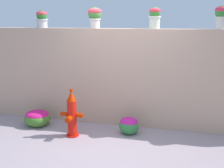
{
  "coord_description": "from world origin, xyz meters",
  "views": [
    {
      "loc": [
        1.1,
        -4.41,
        2.17
      ],
      "look_at": [
        -0.26,
        0.93,
        0.89
      ],
      "focal_mm": 45.01,
      "sensor_mm": 36.0,
      "label": 1
    }
  ],
  "objects_px": {
    "fire_hydrant": "(72,115)",
    "potted_plant_4": "(222,14)",
    "flower_bush_left": "(37,117)",
    "flower_bush_right": "(129,125)",
    "potted_plant_1": "(42,18)",
    "potted_plant_3": "(155,16)",
    "potted_plant_2": "(95,15)"
  },
  "relations": [
    {
      "from": "potted_plant_4",
      "to": "fire_hydrant",
      "type": "relative_size",
      "value": 0.46
    },
    {
      "from": "potted_plant_2",
      "to": "flower_bush_left",
      "type": "bearing_deg",
      "value": -153.31
    },
    {
      "from": "potted_plant_3",
      "to": "fire_hydrant",
      "type": "distance_m",
      "value": 2.45
    },
    {
      "from": "potted_plant_3",
      "to": "potted_plant_4",
      "type": "relative_size",
      "value": 0.96
    },
    {
      "from": "potted_plant_4",
      "to": "flower_bush_right",
      "type": "xyz_separation_m",
      "value": [
        -1.57,
        -0.51,
        -2.07
      ]
    },
    {
      "from": "potted_plant_1",
      "to": "potted_plant_3",
      "type": "height_order",
      "value": "potted_plant_3"
    },
    {
      "from": "potted_plant_4",
      "to": "potted_plant_2",
      "type": "bearing_deg",
      "value": -179.99
    },
    {
      "from": "fire_hydrant",
      "to": "flower_bush_right",
      "type": "height_order",
      "value": "fire_hydrant"
    },
    {
      "from": "flower_bush_left",
      "to": "fire_hydrant",
      "type": "bearing_deg",
      "value": -19.32
    },
    {
      "from": "fire_hydrant",
      "to": "flower_bush_right",
      "type": "distance_m",
      "value": 1.11
    },
    {
      "from": "potted_plant_3",
      "to": "potted_plant_4",
      "type": "height_order",
      "value": "potted_plant_4"
    },
    {
      "from": "potted_plant_3",
      "to": "potted_plant_4",
      "type": "bearing_deg",
      "value": -2.13
    },
    {
      "from": "flower_bush_left",
      "to": "potted_plant_2",
      "type": "bearing_deg",
      "value": 26.69
    },
    {
      "from": "potted_plant_3",
      "to": "potted_plant_4",
      "type": "distance_m",
      "value": 1.2
    },
    {
      "from": "flower_bush_left",
      "to": "flower_bush_right",
      "type": "relative_size",
      "value": 1.45
    },
    {
      "from": "potted_plant_4",
      "to": "fire_hydrant",
      "type": "distance_m",
      "value": 3.29
    },
    {
      "from": "potted_plant_3",
      "to": "flower_bush_right",
      "type": "relative_size",
      "value": 1.06
    },
    {
      "from": "potted_plant_2",
      "to": "potted_plant_4",
      "type": "xyz_separation_m",
      "value": [
        2.39,
        0.0,
        0.01
      ]
    },
    {
      "from": "potted_plant_1",
      "to": "flower_bush_left",
      "type": "distance_m",
      "value": 2.09
    },
    {
      "from": "fire_hydrant",
      "to": "flower_bush_left",
      "type": "xyz_separation_m",
      "value": [
        -0.91,
        0.32,
        -0.24
      ]
    },
    {
      "from": "potted_plant_4",
      "to": "fire_hydrant",
      "type": "height_order",
      "value": "potted_plant_4"
    },
    {
      "from": "potted_plant_3",
      "to": "flower_bush_left",
      "type": "height_order",
      "value": "potted_plant_3"
    },
    {
      "from": "potted_plant_4",
      "to": "flower_bush_left",
      "type": "relative_size",
      "value": 0.77
    },
    {
      "from": "potted_plant_2",
      "to": "fire_hydrant",
      "type": "relative_size",
      "value": 0.45
    },
    {
      "from": "fire_hydrant",
      "to": "potted_plant_4",
      "type": "bearing_deg",
      "value": 18.66
    },
    {
      "from": "potted_plant_1",
      "to": "flower_bush_left",
      "type": "height_order",
      "value": "potted_plant_1"
    },
    {
      "from": "potted_plant_1",
      "to": "fire_hydrant",
      "type": "bearing_deg",
      "value": -42.35
    },
    {
      "from": "fire_hydrant",
      "to": "flower_bush_right",
      "type": "xyz_separation_m",
      "value": [
        1.02,
        0.36,
        -0.24
      ]
    },
    {
      "from": "potted_plant_3",
      "to": "flower_bush_right",
      "type": "xyz_separation_m",
      "value": [
        -0.37,
        -0.55,
        -2.03
      ]
    },
    {
      "from": "potted_plant_1",
      "to": "potted_plant_3",
      "type": "bearing_deg",
      "value": 0.45
    },
    {
      "from": "potted_plant_3",
      "to": "flower_bush_right",
      "type": "bearing_deg",
      "value": -123.68
    },
    {
      "from": "potted_plant_1",
      "to": "potted_plant_3",
      "type": "xyz_separation_m",
      "value": [
        2.37,
        0.02,
        0.03
      ]
    }
  ]
}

